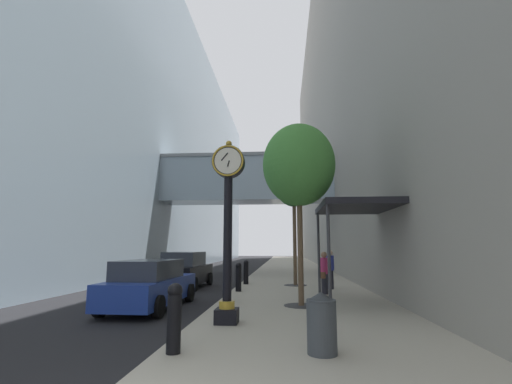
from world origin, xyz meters
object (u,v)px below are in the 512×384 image
at_px(street_clock, 228,220).
at_px(pedestrian_by_clock, 330,268).
at_px(car_blue_near, 150,285).
at_px(bollard_fifth, 246,271).
at_px(bollard_fourth, 238,276).
at_px(trash_bin, 322,322).
at_px(car_black_mid, 185,270).
at_px(bollard_third, 227,283).
at_px(pedestrian_walking, 324,272).
at_px(street_tree_mid_near, 294,186).
at_px(bollard_nearest, 174,316).
at_px(street_tree_near, 299,166).

distance_m(street_clock, pedestrian_by_clock, 8.52).
bearing_deg(car_blue_near, bollard_fifth, 70.07).
bearing_deg(bollard_fourth, trash_bin, -73.66).
bearing_deg(trash_bin, car_black_mid, 116.38).
bearing_deg(trash_bin, street_clock, 130.59).
xyz_separation_m(bollard_third, pedestrian_walking, (3.53, 2.35, 0.24)).
xyz_separation_m(street_tree_mid_near, car_black_mid, (-5.44, -0.25, -4.21)).
relative_size(bollard_third, street_tree_mid_near, 0.20).
bearing_deg(pedestrian_by_clock, bollard_nearest, -111.46).
xyz_separation_m(bollard_third, street_tree_mid_near, (2.47, 5.63, 4.28)).
height_order(trash_bin, car_blue_near, car_blue_near).
xyz_separation_m(street_clock, bollard_third, (-0.53, 3.44, -1.90)).
relative_size(bollard_nearest, car_black_mid, 0.27).
bearing_deg(bollard_fourth, pedestrian_by_clock, 16.30).
distance_m(bollard_nearest, car_black_mid, 11.76).
relative_size(car_blue_near, car_black_mid, 1.07).
bearing_deg(pedestrian_walking, car_black_mid, 155.08).
bearing_deg(car_blue_near, bollard_nearest, -65.30).
relative_size(bollard_fourth, car_blue_near, 0.26).
relative_size(bollard_third, pedestrian_walking, 0.72).
bearing_deg(bollard_third, car_blue_near, -163.73).
relative_size(street_clock, pedestrian_walking, 2.78).
height_order(street_tree_near, street_tree_mid_near, street_tree_mid_near).
height_order(pedestrian_by_clock, car_blue_near, pedestrian_by_clock).
bearing_deg(car_black_mid, pedestrian_by_clock, -9.80).
bearing_deg(street_tree_near, street_tree_mid_near, 90.00).
height_order(street_clock, pedestrian_by_clock, street_clock).
distance_m(bollard_fourth, car_black_mid, 3.80).
relative_size(bollard_nearest, bollard_fourth, 1.00).
bearing_deg(trash_bin, street_tree_mid_near, 90.62).
bearing_deg(bollard_fourth, street_tree_mid_near, 46.73).
relative_size(bollard_fourth, street_tree_mid_near, 0.20).
xyz_separation_m(street_tree_mid_near, pedestrian_by_clock, (1.53, -1.46, -3.99)).
relative_size(street_tree_mid_near, trash_bin, 5.78).
bearing_deg(car_black_mid, street_tree_mid_near, 2.66).
distance_m(bollard_nearest, street_tree_mid_near, 12.64).
relative_size(bollard_nearest, pedestrian_walking, 0.72).
height_order(bollard_fourth, car_blue_near, car_blue_near).
bearing_deg(street_clock, street_tree_near, 55.42).
height_order(street_clock, bollard_fourth, street_clock).
relative_size(street_clock, bollard_nearest, 3.84).
bearing_deg(bollard_third, bollard_nearest, -90.00).
height_order(bollard_nearest, bollard_fourth, same).
bearing_deg(pedestrian_by_clock, street_tree_mid_near, 136.35).
height_order(bollard_third, car_black_mid, car_black_mid).
xyz_separation_m(bollard_fifth, pedestrian_by_clock, (4.00, -1.83, 0.29)).
xyz_separation_m(street_tree_near, pedestrian_walking, (1.06, 2.99, -3.67)).
bearing_deg(street_tree_mid_near, street_tree_near, -90.00).
bearing_deg(street_tree_near, trash_bin, -88.64).
bearing_deg(street_tree_mid_near, car_blue_near, -127.74).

